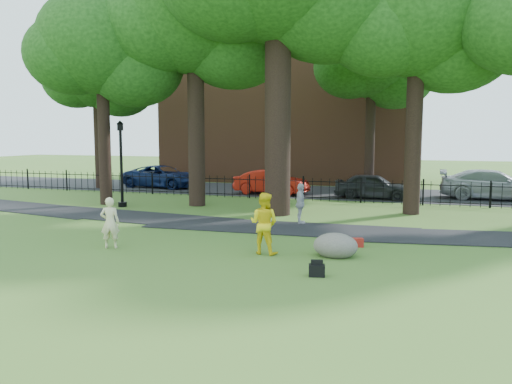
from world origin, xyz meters
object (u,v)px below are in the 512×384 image
(woman, at_px, (110,223))
(man, at_px, (264,223))
(lamppost, at_px, (121,165))
(red_sedan, at_px, (272,182))
(boulder, at_px, (335,244))

(woman, distance_m, man, 4.70)
(lamppost, distance_m, red_sedan, 9.03)
(man, height_order, red_sedan, man)
(boulder, bearing_deg, red_sedan, 113.32)
(lamppost, bearing_deg, boulder, -55.66)
(woman, height_order, man, man)
(boulder, bearing_deg, woman, -170.90)
(woman, xyz_separation_m, lamppost, (-4.68, 7.80, 1.24))
(woman, height_order, red_sedan, woman)
(lamppost, xyz_separation_m, red_sedan, (5.36, 7.15, -1.31))
(woman, xyz_separation_m, red_sedan, (0.68, 14.95, -0.07))
(man, relative_size, red_sedan, 0.41)
(man, bearing_deg, woman, 16.50)
(boulder, distance_m, lamppost, 13.29)
(man, bearing_deg, red_sedan, -67.25)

